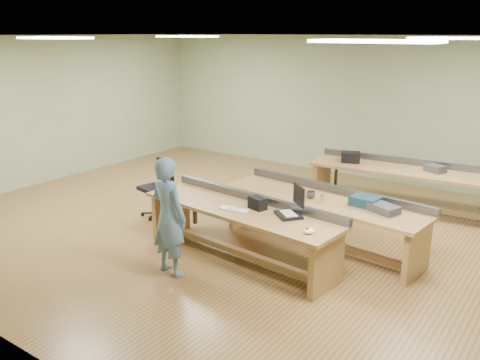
# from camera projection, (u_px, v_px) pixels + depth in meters

# --- Properties ---
(floor) EXTENTS (10.00, 10.00, 0.00)m
(floor) POSITION_uv_depth(u_px,v_px,m) (248.00, 228.00, 8.22)
(floor) COLOR olive
(floor) RESTS_ON ground
(ceiling) EXTENTS (10.00, 10.00, 0.00)m
(ceiling) POSITION_uv_depth(u_px,v_px,m) (248.00, 36.00, 7.38)
(ceiling) COLOR silver
(ceiling) RESTS_ON wall_back
(wall_back) EXTENTS (10.00, 0.04, 3.00)m
(wall_back) POSITION_uv_depth(u_px,v_px,m) (353.00, 107.00, 10.93)
(wall_back) COLOR #93A17A
(wall_back) RESTS_ON floor
(wall_front) EXTENTS (10.00, 0.04, 3.00)m
(wall_front) POSITION_uv_depth(u_px,v_px,m) (2.00, 208.00, 4.67)
(wall_front) COLOR #93A17A
(wall_front) RESTS_ON floor
(wall_left) EXTENTS (0.04, 8.00, 3.00)m
(wall_left) POSITION_uv_depth(u_px,v_px,m) (51.00, 110.00, 10.58)
(wall_left) COLOR #93A17A
(wall_left) RESTS_ON floor
(fluor_panels) EXTENTS (6.20, 3.50, 0.03)m
(fluor_panels) POSITION_uv_depth(u_px,v_px,m) (248.00, 38.00, 7.39)
(fluor_panels) COLOR white
(fluor_panels) RESTS_ON ceiling
(workbench_front) EXTENTS (3.07, 1.09, 0.86)m
(workbench_front) POSITION_uv_depth(u_px,v_px,m) (241.00, 220.00, 6.99)
(workbench_front) COLOR #A57645
(workbench_front) RESTS_ON floor
(workbench_mid) EXTENTS (3.17, 1.14, 0.86)m
(workbench_mid) POSITION_uv_depth(u_px,v_px,m) (323.00, 210.00, 7.38)
(workbench_mid) COLOR #A57645
(workbench_mid) RESTS_ON floor
(workbench_back) EXTENTS (3.20, 1.10, 0.86)m
(workbench_back) POSITION_uv_depth(u_px,v_px,m) (401.00, 178.00, 8.98)
(workbench_back) COLOR #A57645
(workbench_back) RESTS_ON floor
(person) EXTENTS (0.62, 0.45, 1.57)m
(person) POSITION_uv_depth(u_px,v_px,m) (169.00, 216.00, 6.49)
(person) COLOR slate
(person) RESTS_ON floor
(laptop_base) EXTENTS (0.45, 0.44, 0.04)m
(laptop_base) POSITION_uv_depth(u_px,v_px,m) (288.00, 215.00, 6.60)
(laptop_base) COLOR black
(laptop_base) RESTS_ON workbench_front
(laptop_screen) EXTENTS (0.28, 0.23, 0.27)m
(laptop_screen) POSITION_uv_depth(u_px,v_px,m) (299.00, 195.00, 6.56)
(laptop_screen) COLOR black
(laptop_screen) RESTS_ON laptop_base
(keyboard) EXTENTS (0.42, 0.18, 0.02)m
(keyboard) POSITION_uv_depth(u_px,v_px,m) (234.00, 210.00, 6.82)
(keyboard) COLOR silver
(keyboard) RESTS_ON workbench_front
(trackball_mouse) EXTENTS (0.13, 0.15, 0.06)m
(trackball_mouse) POSITION_uv_depth(u_px,v_px,m) (309.00, 231.00, 6.04)
(trackball_mouse) COLOR white
(trackball_mouse) RESTS_ON workbench_front
(camera_bag) EXTENTS (0.27, 0.21, 0.16)m
(camera_bag) POSITION_uv_depth(u_px,v_px,m) (258.00, 203.00, 6.85)
(camera_bag) COLOR black
(camera_bag) RESTS_ON workbench_front
(task_chair) EXTENTS (0.62, 0.62, 0.97)m
(task_chair) POSITION_uv_depth(u_px,v_px,m) (158.00, 196.00, 8.70)
(task_chair) COLOR black
(task_chair) RESTS_ON floor
(parts_bin_teal) EXTENTS (0.40, 0.32, 0.13)m
(parts_bin_teal) POSITION_uv_depth(u_px,v_px,m) (365.00, 201.00, 6.98)
(parts_bin_teal) COLOR #122F3C
(parts_bin_teal) RESTS_ON workbench_mid
(parts_bin_grey) EXTENTS (0.45, 0.36, 0.11)m
(parts_bin_grey) POSITION_uv_depth(u_px,v_px,m) (384.00, 209.00, 6.73)
(parts_bin_grey) COLOR #323234
(parts_bin_grey) RESTS_ON workbench_mid
(mug) EXTENTS (0.15, 0.15, 0.11)m
(mug) POSITION_uv_depth(u_px,v_px,m) (311.00, 195.00, 7.30)
(mug) COLOR #323234
(mug) RESTS_ON workbench_mid
(drinks_can) EXTENTS (0.08, 0.08, 0.11)m
(drinks_can) POSITION_uv_depth(u_px,v_px,m) (322.00, 198.00, 7.14)
(drinks_can) COLOR silver
(drinks_can) RESTS_ON workbench_mid
(storage_box_back) EXTENTS (0.40, 0.35, 0.19)m
(storage_box_back) POSITION_uv_depth(u_px,v_px,m) (351.00, 157.00, 9.31)
(storage_box_back) COLOR black
(storage_box_back) RESTS_ON workbench_back
(tray_back) EXTENTS (0.38, 0.33, 0.12)m
(tray_back) POSITION_uv_depth(u_px,v_px,m) (435.00, 169.00, 8.67)
(tray_back) COLOR #323234
(tray_back) RESTS_ON workbench_back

